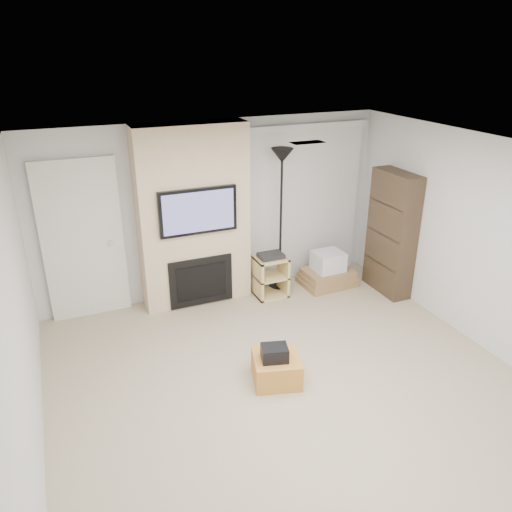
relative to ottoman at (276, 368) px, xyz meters
name	(u,v)px	position (x,y,z in m)	size (l,w,h in m)	color
floor	(300,398)	(0.10, -0.38, -0.15)	(5.00, 5.50, 0.00)	tan
ceiling	(311,162)	(0.10, -0.38, 2.35)	(5.00, 5.50, 0.00)	white
wall_back	(214,210)	(0.10, 2.37, 1.10)	(5.00, 2.50, 0.00)	silver
wall_left	(18,351)	(-2.40, -0.38, 1.10)	(5.50, 2.50, 0.00)	silver
wall_right	(501,253)	(2.60, -0.38, 1.10)	(5.50, 2.50, 0.00)	silver
hvac_vent	(308,143)	(0.50, 0.42, 2.35)	(0.35, 0.18, 0.01)	silver
ottoman	(276,368)	(0.00, 0.00, 0.00)	(0.50, 0.50, 0.30)	#C68335
black_bag	(275,353)	(-0.04, -0.03, 0.23)	(0.28, 0.22, 0.16)	black
fireplace_wall	(194,218)	(-0.25, 2.16, 1.09)	(1.50, 0.47, 2.50)	beige
entry_door	(83,241)	(-1.70, 2.33, 0.90)	(1.02, 0.11, 2.14)	silver
vertical_blinds	(303,198)	(1.50, 2.32, 1.12)	(1.98, 0.10, 2.37)	silver
floor_lamp	(282,180)	(1.00, 2.04, 1.51)	(0.31, 0.31, 2.11)	black
av_stand	(271,274)	(0.77, 1.86, 0.20)	(0.45, 0.38, 0.66)	#E0C47A
box_stack	(328,272)	(1.72, 1.84, 0.05)	(0.81, 0.62, 0.53)	#9A754A
bookshelf	(392,234)	(2.44, 1.35, 0.75)	(0.30, 0.80, 1.80)	#35281B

